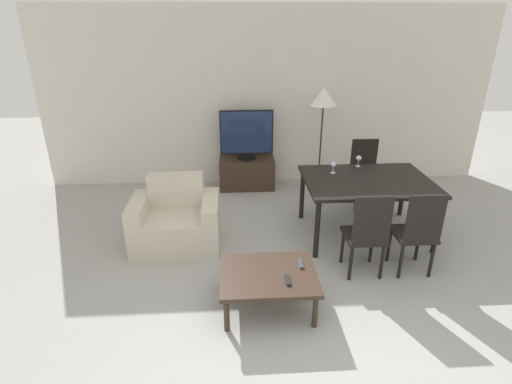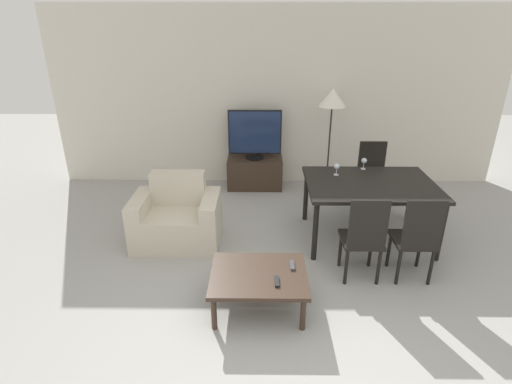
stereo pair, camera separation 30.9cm
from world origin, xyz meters
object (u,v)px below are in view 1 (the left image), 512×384
dining_chair_near (367,232)px  remote_primary (288,280)px  dining_chair_far (365,171)px  wine_glass_left (359,159)px  dining_table (367,185)px  coffee_table (268,277)px  tv (247,135)px  tv_stand (247,173)px  remote_secondary (300,264)px  floor_lamp (323,101)px  wine_glass_center (333,165)px  armchair (176,222)px  dining_chair_near_right (418,230)px

dining_chair_near → remote_primary: 1.05m
dining_chair_far → wine_glass_left: bearing=-120.7°
dining_table → dining_chair_far: dining_chair_far is taller
coffee_table → tv: bearing=91.5°
tv_stand → remote_secondary: size_ratio=5.69×
dining_chair_far → wine_glass_left: size_ratio=6.49×
tv → wine_glass_left: bearing=-39.9°
coffee_table → dining_chair_near: (1.04, 0.44, 0.19)m
tv_stand → dining_chair_far: (1.63, -0.76, 0.28)m
floor_lamp → wine_glass_left: 1.16m
dining_chair_near → wine_glass_center: size_ratio=6.49×
armchair → dining_chair_near_right: size_ratio=1.06×
armchair → tv: bearing=62.5°
dining_chair_near_right → floor_lamp: bearing=102.8°
dining_chair_near → coffee_table: bearing=-157.2°
floor_lamp → wine_glass_center: 1.32m
remote_primary → dining_chair_near_right: bearing=22.0°
tv → wine_glass_left: tv is taller
armchair → dining_table: 2.31m
tv → dining_chair_near: tv is taller
floor_lamp → wine_glass_left: bearing=-74.0°
tv → wine_glass_left: (1.39, -1.16, -0.03)m
tv → wine_glass_center: tv is taller
tv → remote_primary: bearing=-85.6°
wine_glass_left → wine_glass_center: 0.44m
dining_chair_near → dining_chair_near_right: bearing=0.0°
tv → wine_glass_center: bearing=-53.8°
remote_secondary → coffee_table: bearing=-159.0°
remote_primary → dining_chair_far: bearing=58.6°
tv_stand → dining_table: size_ratio=0.57×
dining_table → dining_chair_near: (-0.26, -0.86, -0.15)m
tv_stand → remote_primary: 3.06m
dining_table → wine_glass_left: size_ratio=10.20×
dining_chair_near → dining_chair_far: 1.80m
tv → remote_secondary: tv is taller
dining_chair_near → remote_secondary: 0.80m
armchair → remote_primary: armchair is taller
floor_lamp → wine_glass_center: size_ratio=10.87×
tv_stand → tv: size_ratio=1.05×
dining_chair_near_right → wine_glass_left: bearing=100.4°
coffee_table → floor_lamp: floor_lamp is taller
dining_chair_near → dining_chair_near_right: same height
wine_glass_center → tv: bearing=126.2°
wine_glass_left → tv: bearing=140.1°
tv_stand → floor_lamp: 1.61m
remote_primary → wine_glass_center: 1.90m
coffee_table → wine_glass_center: wine_glass_center is taller
dining_chair_far → wine_glass_left: dining_chair_far is taller
tv_stand → wine_glass_left: size_ratio=5.85×
tv_stand → coffee_table: 2.92m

